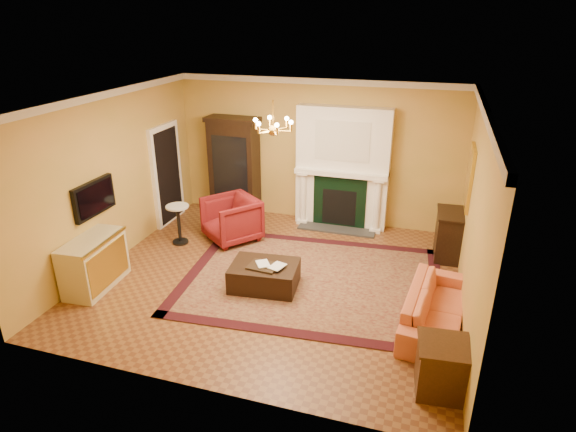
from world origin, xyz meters
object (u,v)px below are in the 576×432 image
at_px(wingback_armchair, 231,217).
at_px(commode, 94,263).
at_px(coral_sofa, 436,302).
at_px(leather_ottoman, 264,276).
at_px(china_cabinet, 235,169).
at_px(end_table, 441,369).
at_px(pedestal_table, 179,222).
at_px(console_table, 448,236).

height_order(wingback_armchair, commode, wingback_armchair).
relative_size(wingback_armchair, coral_sofa, 0.49).
xyz_separation_m(commode, leather_ottoman, (2.66, 0.78, -0.21)).
xyz_separation_m(coral_sofa, leather_ottoman, (-2.70, 0.25, -0.17)).
height_order(china_cabinet, leather_ottoman, china_cabinet).
xyz_separation_m(wingback_armchair, end_table, (4.02, -3.12, -0.16)).
bearing_deg(leather_ottoman, end_table, -35.72).
distance_m(china_cabinet, commode, 3.77).
distance_m(end_table, leather_ottoman, 3.22).
bearing_deg(end_table, leather_ottoman, 150.11).
relative_size(china_cabinet, pedestal_table, 2.65).
bearing_deg(console_table, leather_ottoman, -147.02).
height_order(pedestal_table, coral_sofa, pedestal_table).
distance_m(coral_sofa, console_table, 2.27).
bearing_deg(coral_sofa, china_cabinet, 61.21).
relative_size(console_table, leather_ottoman, 0.80).
height_order(end_table, leather_ottoman, end_table).
relative_size(commode, console_table, 1.35).
distance_m(pedestal_table, console_table, 5.08).
xyz_separation_m(commode, coral_sofa, (5.35, 0.53, -0.05)).
bearing_deg(leather_ottoman, console_table, 29.38).
relative_size(wingback_armchair, console_table, 1.13).
height_order(pedestal_table, end_table, pedestal_table).
relative_size(pedestal_table, end_table, 1.22).
relative_size(china_cabinet, coral_sofa, 1.06).
xyz_separation_m(china_cabinet, wingback_armchair, (0.46, -1.30, -0.56)).
distance_m(china_cabinet, end_table, 6.33).
bearing_deg(coral_sofa, pedestal_table, 80.83).
xyz_separation_m(china_cabinet, pedestal_table, (-0.46, -1.74, -0.58)).
height_order(commode, end_table, commode).
relative_size(coral_sofa, end_table, 3.06).
bearing_deg(china_cabinet, commode, -102.28).
bearing_deg(pedestal_table, leather_ottoman, -26.63).
relative_size(commode, leather_ottoman, 1.07).
xyz_separation_m(pedestal_table, console_table, (5.00, 0.93, -0.03)).
xyz_separation_m(pedestal_table, commode, (-0.51, -1.86, -0.03)).
height_order(china_cabinet, pedestal_table, china_cabinet).
bearing_deg(leather_ottoman, china_cabinet, 115.15).
relative_size(pedestal_table, commode, 0.68).
relative_size(coral_sofa, console_table, 2.29).
bearing_deg(pedestal_table, end_table, -28.50).
bearing_deg(pedestal_table, commode, -105.42).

